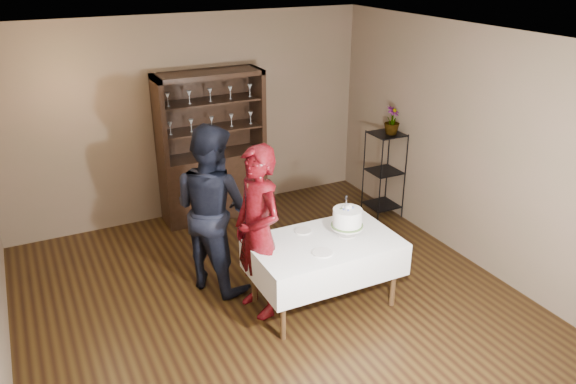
{
  "coord_description": "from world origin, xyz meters",
  "views": [
    {
      "loc": [
        -2.07,
        -4.56,
        3.43
      ],
      "look_at": [
        0.27,
        0.1,
        1.16
      ],
      "focal_mm": 35.0,
      "sensor_mm": 36.0,
      "label": 1
    }
  ],
  "objects_px": {
    "china_hutch": "(213,170)",
    "cake_table": "(324,256)",
    "woman": "(258,232)",
    "potted_plant": "(392,121)",
    "plant_etagere": "(384,171)",
    "man": "(212,208)",
    "cake": "(347,219)"
  },
  "relations": [
    {
      "from": "china_hutch",
      "to": "cake_table",
      "type": "distance_m",
      "value": 2.56
    },
    {
      "from": "china_hutch",
      "to": "cake_table",
      "type": "relative_size",
      "value": 1.34
    },
    {
      "from": "woman",
      "to": "potted_plant",
      "type": "height_order",
      "value": "woman"
    },
    {
      "from": "china_hutch",
      "to": "woman",
      "type": "distance_m",
      "value": 2.38
    },
    {
      "from": "china_hutch",
      "to": "plant_etagere",
      "type": "height_order",
      "value": "china_hutch"
    },
    {
      "from": "cake_table",
      "to": "man",
      "type": "height_order",
      "value": "man"
    },
    {
      "from": "plant_etagere",
      "to": "cake_table",
      "type": "height_order",
      "value": "plant_etagere"
    },
    {
      "from": "cake",
      "to": "woman",
      "type": "bearing_deg",
      "value": 167.46
    },
    {
      "from": "woman",
      "to": "cake",
      "type": "height_order",
      "value": "woman"
    },
    {
      "from": "plant_etagere",
      "to": "cake_table",
      "type": "bearing_deg",
      "value": -140.32
    },
    {
      "from": "man",
      "to": "potted_plant",
      "type": "bearing_deg",
      "value": -105.86
    },
    {
      "from": "plant_etagere",
      "to": "cake_table",
      "type": "distance_m",
      "value": 2.34
    },
    {
      "from": "man",
      "to": "potted_plant",
      "type": "height_order",
      "value": "man"
    },
    {
      "from": "cake_table",
      "to": "cake",
      "type": "xyz_separation_m",
      "value": [
        0.26,
        0.01,
        0.36
      ]
    },
    {
      "from": "china_hutch",
      "to": "potted_plant",
      "type": "height_order",
      "value": "china_hutch"
    },
    {
      "from": "plant_etagere",
      "to": "potted_plant",
      "type": "relative_size",
      "value": 3.27
    },
    {
      "from": "plant_etagere",
      "to": "cake",
      "type": "bearing_deg",
      "value": -135.94
    },
    {
      "from": "plant_etagere",
      "to": "cake_table",
      "type": "relative_size",
      "value": 0.81
    },
    {
      "from": "cake_table",
      "to": "potted_plant",
      "type": "xyz_separation_m",
      "value": [
        1.83,
        1.45,
        0.81
      ]
    },
    {
      "from": "china_hutch",
      "to": "cake",
      "type": "height_order",
      "value": "china_hutch"
    },
    {
      "from": "woman",
      "to": "man",
      "type": "distance_m",
      "value": 0.71
    },
    {
      "from": "cake_table",
      "to": "cake",
      "type": "relative_size",
      "value": 3.25
    },
    {
      "from": "cake",
      "to": "potted_plant",
      "type": "xyz_separation_m",
      "value": [
        1.57,
        1.44,
        0.45
      ]
    },
    {
      "from": "plant_etagere",
      "to": "cake",
      "type": "distance_m",
      "value": 2.16
    },
    {
      "from": "plant_etagere",
      "to": "woman",
      "type": "xyz_separation_m",
      "value": [
        -2.44,
        -1.29,
        0.24
      ]
    },
    {
      "from": "plant_etagere",
      "to": "potted_plant",
      "type": "height_order",
      "value": "potted_plant"
    },
    {
      "from": "woman",
      "to": "cake",
      "type": "xyz_separation_m",
      "value": [
        0.9,
        -0.2,
        0.03
      ]
    },
    {
      "from": "china_hutch",
      "to": "woman",
      "type": "xyz_separation_m",
      "value": [
        -0.36,
        -2.34,
        0.22
      ]
    },
    {
      "from": "plant_etagere",
      "to": "man",
      "type": "xyz_separation_m",
      "value": [
        -2.67,
        -0.62,
        0.27
      ]
    },
    {
      "from": "man",
      "to": "woman",
      "type": "bearing_deg",
      "value": 171.58
    },
    {
      "from": "plant_etagere",
      "to": "woman",
      "type": "height_order",
      "value": "woman"
    },
    {
      "from": "cake_table",
      "to": "potted_plant",
      "type": "distance_m",
      "value": 2.47
    }
  ]
}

